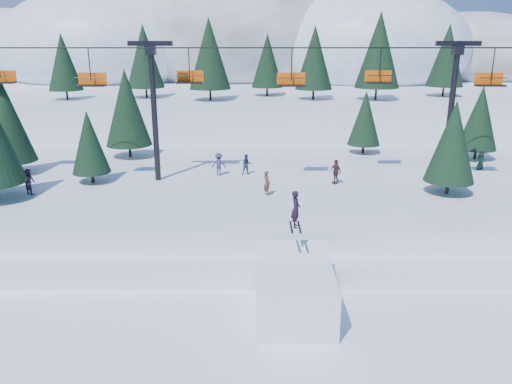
{
  "coord_description": "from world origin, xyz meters",
  "views": [
    {
      "loc": [
        -1.52,
        -19.06,
        12.92
      ],
      "look_at": [
        -1.47,
        6.0,
        5.2
      ],
      "focal_mm": 35.0,
      "sensor_mm": 36.0,
      "label": 1
    }
  ],
  "objects_px": {
    "jump_kicker": "(294,291)",
    "chairlift": "(285,90)",
    "banner_near": "(361,278)",
    "banner_far": "(425,267)"
  },
  "relations": [
    {
      "from": "jump_kicker",
      "to": "chairlift",
      "type": "bearing_deg",
      "value": 88.84
    },
    {
      "from": "banner_near",
      "to": "banner_far",
      "type": "distance_m",
      "value": 4.2
    },
    {
      "from": "jump_kicker",
      "to": "banner_near",
      "type": "height_order",
      "value": "jump_kicker"
    },
    {
      "from": "banner_near",
      "to": "banner_far",
      "type": "relative_size",
      "value": 1.0
    },
    {
      "from": "jump_kicker",
      "to": "chairlift",
      "type": "relative_size",
      "value": 0.13
    },
    {
      "from": "banner_near",
      "to": "banner_far",
      "type": "height_order",
      "value": "same"
    },
    {
      "from": "jump_kicker",
      "to": "banner_near",
      "type": "relative_size",
      "value": 2.1
    },
    {
      "from": "jump_kicker",
      "to": "chairlift",
      "type": "distance_m",
      "value": 17.58
    },
    {
      "from": "jump_kicker",
      "to": "banner_far",
      "type": "relative_size",
      "value": 2.1
    },
    {
      "from": "banner_far",
      "to": "chairlift",
      "type": "bearing_deg",
      "value": 123.36
    }
  ]
}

